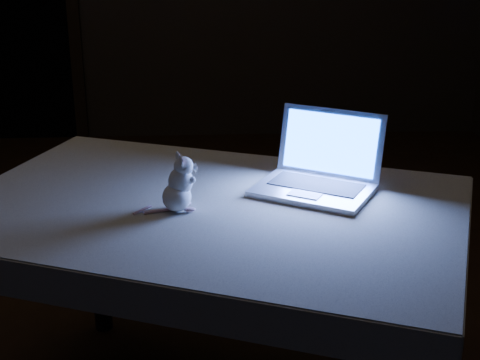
{
  "coord_description": "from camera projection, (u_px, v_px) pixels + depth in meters",
  "views": [
    {
      "loc": [
        0.26,
        -2.38,
        1.43
      ],
      "look_at": [
        0.36,
        -0.58,
        0.77
      ],
      "focal_mm": 52.0,
      "sensor_mm": 36.0,
      "label": 1
    }
  ],
  "objects": [
    {
      "name": "table",
      "position": [
        209.0,
        314.0,
        2.06
      ],
      "size": [
        1.51,
        1.25,
        0.7
      ],
      "primitive_type": null,
      "rotation": [
        0.0,
        0.0,
        -0.38
      ],
      "color": "black",
      "rests_on": "floor"
    },
    {
      "name": "laptop",
      "position": [
        314.0,
        157.0,
        1.98
      ],
      "size": [
        0.42,
        0.41,
        0.22
      ],
      "primitive_type": null,
      "rotation": [
        0.0,
        0.0,
        -0.52
      ],
      "color": "silver",
      "rests_on": "tablecloth"
    },
    {
      "name": "plush_mouse",
      "position": [
        176.0,
        183.0,
        1.87
      ],
      "size": [
        0.14,
        0.14,
        0.16
      ],
      "primitive_type": null,
      "rotation": [
        0.0,
        0.0,
        -0.27
      ],
      "color": "white",
      "rests_on": "tablecloth"
    },
    {
      "name": "tablecloth",
      "position": [
        197.0,
        223.0,
        1.94
      ],
      "size": [
        1.67,
        1.49,
        0.1
      ],
      "primitive_type": null,
      "rotation": [
        0.0,
        0.0,
        -0.5
      ],
      "color": "beige",
      "rests_on": "table"
    },
    {
      "name": "floor",
      "position": [
        141.0,
        316.0,
        2.71
      ],
      "size": [
        5.0,
        5.0,
        0.0
      ],
      "primitive_type": "plane",
      "color": "black",
      "rests_on": "ground"
    }
  ]
}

